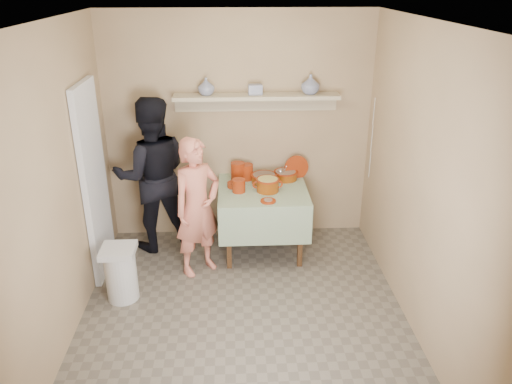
{
  "coord_description": "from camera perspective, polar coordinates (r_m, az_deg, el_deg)",
  "views": [
    {
      "loc": [
        -0.07,
        -3.73,
        2.91
      ],
      "look_at": [
        0.15,
        0.75,
        0.95
      ],
      "focal_mm": 35.0,
      "sensor_mm": 36.0,
      "label": 1
    }
  ],
  "objects": [
    {
      "name": "front_plate",
      "position": [
        5.14,
        1.4,
        -1.01
      ],
      "size": [
        0.16,
        0.16,
        0.03
      ],
      "color": "maroon",
      "rests_on": "serving_table"
    },
    {
      "name": "serving_table",
      "position": [
        5.51,
        0.76,
        -0.72
      ],
      "size": [
        0.97,
        0.97,
        0.76
      ],
      "color": "#4C2D16",
      "rests_on": "ground"
    },
    {
      "name": "wall_shelf",
      "position": [
        5.53,
        0.05,
        10.67
      ],
      "size": [
        1.8,
        0.25,
        0.21
      ],
      "color": "#BAAA8A",
      "rests_on": "room_shell"
    },
    {
      "name": "ladle",
      "position": [
        5.64,
        2.85,
        2.35
      ],
      "size": [
        0.08,
        0.26,
        0.19
      ],
      "color": "silver",
      "rests_on": "cazuela_meat_b"
    },
    {
      "name": "bowl_stack",
      "position": [
        5.35,
        -1.99,
        0.73
      ],
      "size": [
        0.14,
        0.14,
        0.14
      ],
      "primitive_type": "cylinder",
      "color": "maroon",
      "rests_on": "serving_table"
    },
    {
      "name": "cazuela_rice",
      "position": [
        5.36,
        1.34,
        0.94
      ],
      "size": [
        0.33,
        0.25,
        0.14
      ],
      "color": "#6B2905",
      "rests_on": "serving_table"
    },
    {
      "name": "plate_stack_a",
      "position": [
        5.66,
        -2.1,
        2.37
      ],
      "size": [
        0.16,
        0.16,
        0.21
      ],
      "primitive_type": "cylinder",
      "color": "maroon",
      "rests_on": "serving_table"
    },
    {
      "name": "cazuela_meat_b",
      "position": [
        5.7,
        3.39,
        2.01
      ],
      "size": [
        0.28,
        0.28,
        0.1
      ],
      "color": "#6B2905",
      "rests_on": "serving_table"
    },
    {
      "name": "cazuela_meat_a",
      "position": [
        5.6,
        0.9,
        1.66
      ],
      "size": [
        0.3,
        0.3,
        0.1
      ],
      "color": "#6B2905",
      "rests_on": "serving_table"
    },
    {
      "name": "electrical_cord",
      "position": [
        5.69,
        13.1,
        5.98
      ],
      "size": [
        0.01,
        0.05,
        0.9
      ],
      "color": "silver",
      "rests_on": "wall_shelf"
    },
    {
      "name": "vase_right",
      "position": [
        5.54,
        6.24,
        12.14
      ],
      "size": [
        0.25,
        0.25,
        0.21
      ],
      "primitive_type": "imported",
      "rotation": [
        0.0,
        0.0,
        0.27
      ],
      "color": "navy",
      "rests_on": "wall_shelf"
    },
    {
      "name": "trash_bin",
      "position": [
        5.02,
        -15.18,
        -8.92
      ],
      "size": [
        0.32,
        0.32,
        0.56
      ],
      "color": "silver",
      "rests_on": "ground"
    },
    {
      "name": "propped_lid",
      "position": [
        5.74,
        4.63,
        2.79
      ],
      "size": [
        0.29,
        0.1,
        0.29
      ],
      "primitive_type": "cylinder",
      "rotation": [
        1.48,
        0.0,
        0.21
      ],
      "color": "maroon",
      "rests_on": "serving_table"
    },
    {
      "name": "vase_left",
      "position": [
        5.48,
        -5.72,
        11.92
      ],
      "size": [
        0.22,
        0.22,
        0.19
      ],
      "primitive_type": "imported",
      "rotation": [
        0.0,
        0.0,
        0.32
      ],
      "color": "navy",
      "rests_on": "wall_shelf"
    },
    {
      "name": "empty_bowl",
      "position": [
        5.5,
        -2.39,
        0.84
      ],
      "size": [
        0.18,
        0.18,
        0.05
      ],
      "primitive_type": "cylinder",
      "color": "maroon",
      "rests_on": "serving_table"
    },
    {
      "name": "person_helper",
      "position": [
        5.63,
        -11.76,
        1.89
      ],
      "size": [
        0.98,
        0.83,
        1.75
      ],
      "primitive_type": "imported",
      "rotation": [
        0.0,
        0.0,
        -2.92
      ],
      "color": "black",
      "rests_on": "ground"
    },
    {
      "name": "plate_stack_b",
      "position": [
        5.68,
        -1.11,
        2.31
      ],
      "size": [
        0.15,
        0.15,
        0.18
      ],
      "primitive_type": "cylinder",
      "color": "maroon",
      "rests_on": "serving_table"
    },
    {
      "name": "ground",
      "position": [
        4.73,
        -1.4,
        -14.35
      ],
      "size": [
        3.5,
        3.5,
        0.0
      ],
      "primitive_type": "plane",
      "color": "#655B4F",
      "rests_on": "ground"
    },
    {
      "name": "room_shell",
      "position": [
        3.95,
        -1.63,
        4.4
      ],
      "size": [
        3.04,
        3.54,
        2.62
      ],
      "color": "tan",
      "rests_on": "ground"
    },
    {
      "name": "person_cook",
      "position": [
        5.11,
        -6.71,
        -1.77
      ],
      "size": [
        0.64,
        0.6,
        1.47
      ],
      "primitive_type": "imported",
      "rotation": [
        0.0,
        0.0,
        0.65
      ],
      "color": "#D7735D",
      "rests_on": "ground"
    },
    {
      "name": "tile_panel",
      "position": [
        5.24,
        -17.97,
        1.02
      ],
      "size": [
        0.06,
        0.7,
        2.0
      ],
      "primitive_type": "cube",
      "color": "silver",
      "rests_on": "ground"
    },
    {
      "name": "ceramic_box",
      "position": [
        5.49,
        -0.09,
        11.64
      ],
      "size": [
        0.16,
        0.11,
        0.11
      ],
      "primitive_type": "cube",
      "rotation": [
        0.0,
        0.0,
        0.06
      ],
      "color": "navy",
      "rests_on": "wall_shelf"
    }
  ]
}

